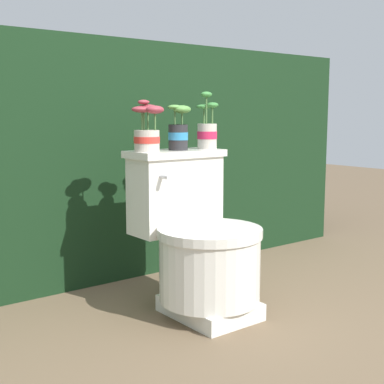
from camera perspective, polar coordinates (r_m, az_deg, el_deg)
name	(u,v)px	position (r m, az deg, el deg)	size (l,w,h in m)	color
ground_plane	(199,323)	(2.20, 0.77, -13.78)	(12.00, 12.00, 0.00)	brown
hedge_backdrop	(69,157)	(3.04, -12.97, 3.69)	(3.25, 0.97, 1.19)	black
toilet	(199,244)	(2.24, 0.72, -5.58)	(0.43, 0.55, 0.67)	silver
potted_plant_left	(147,131)	(2.22, -4.82, 6.47)	(0.13, 0.13, 0.21)	beige
potted_plant_midleft	(178,131)	(2.31, -1.45, 6.50)	(0.11, 0.09, 0.19)	#262628
potted_plant_middle	(207,130)	(2.39, 1.62, 6.58)	(0.10, 0.09, 0.25)	beige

